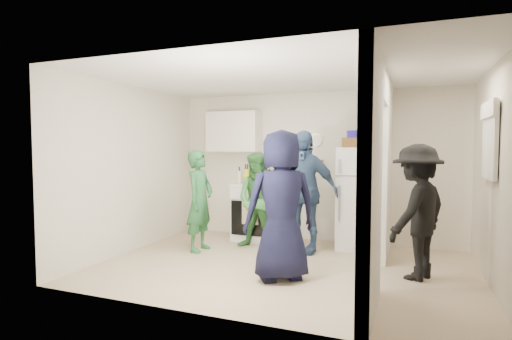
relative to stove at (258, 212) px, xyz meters
The scene contains 38 objects.
floor 1.69m from the stove, 57.45° to the right, with size 4.80×4.80×0.00m, color tan.
wall_back 1.21m from the stove, 20.68° to the left, with size 4.80×4.80×0.00m, color silver.
wall_front 3.28m from the stove, 74.10° to the right, with size 4.80×4.80×0.00m, color silver.
wall_left 2.19m from the stove, 138.08° to the right, with size 3.40×3.40×0.00m, color silver.
wall_right 3.63m from the stove, 22.70° to the right, with size 3.40×3.40×0.00m, color silver.
ceiling 2.59m from the stove, 57.45° to the right, with size 4.80×4.80×0.00m, color white.
partition_pier_back 2.23m from the stove, ahead, with size 0.12×1.20×2.50m, color silver.
partition_pier_front 3.32m from the stove, 49.97° to the right, with size 0.12×1.20×2.50m, color silver.
partition_header 3.08m from the stove, 33.44° to the right, with size 0.12×1.00×0.40m, color silver.
stove is the anchor object (origin of this frame).
upper_cabinet 1.48m from the stove, 164.07° to the left, with size 0.95×0.34×0.70m, color silver.
fridge 1.72m from the stove, ahead, with size 0.65×0.63×1.57m, color white.
wicker_basket 1.98m from the stove, ahead, with size 0.35×0.25×0.15m, color brown.
blue_bowl 2.06m from the stove, ahead, with size 0.24×0.24×0.11m, color #24169C.
yellow_cup_stack_top 2.27m from the stove, ahead, with size 0.09×0.09×0.25m, color #F3FF15.
wall_clock 1.56m from the stove, 18.54° to the left, with size 0.22×0.22×0.03m, color white.
spice_shelf 1.27m from the stove, 17.76° to the left, with size 0.35×0.08×0.03m, color olive.
nook_window 3.65m from the stove, 19.77° to the right, with size 0.03×0.70×0.80m, color black.
nook_window_frame 3.64m from the stove, 19.86° to the right, with size 0.04×0.76×0.86m, color white.
nook_valance 3.74m from the stove, 20.00° to the right, with size 0.04×0.82×0.18m, color white.
yellow_cup_stack_stove 0.65m from the stove, 118.61° to the right, with size 0.09×0.09×0.25m, color #E0ED14.
red_cup 0.62m from the stove, 42.27° to the right, with size 0.09×0.09×0.12m, color #BC0C2B.
person_green_left 1.19m from the stove, 119.14° to the right, with size 0.56×0.37×1.53m, color #296837.
person_green_center 0.67m from the stove, 67.89° to the right, with size 0.73×0.57×1.49m, color #367433.
person_denim 1.12m from the stove, 28.45° to the right, with size 1.07×0.45×1.83m, color #374D78.
person_navy 2.13m from the stove, 61.62° to the right, with size 0.87×0.57×1.79m, color black.
person_nook 2.79m from the stove, 25.61° to the right, with size 1.05×0.60×1.62m, color black.
bottle_a 0.71m from the stove, 159.15° to the left, with size 0.06×0.06×0.32m, color olive.
bottle_b 0.63m from the stove, 157.92° to the right, with size 0.07×0.07×0.25m, color #1B4A18.
bottle_c 0.64m from the stove, 122.69° to the left, with size 0.07×0.07×0.27m, color #999FA6.
bottle_d 0.64m from the stove, 71.65° to the right, with size 0.07×0.07×0.32m, color #603910.
bottle_e 0.65m from the stove, 64.65° to the left, with size 0.07×0.07×0.27m, color #8F9B9E.
bottle_f 0.64m from the stove, ahead, with size 0.07×0.07×0.25m, color #12331A.
bottle_g 0.68m from the stove, 25.97° to the left, with size 0.06×0.06×0.26m, color #A48D35.
bottle_h 0.70m from the stove, 160.39° to the right, with size 0.08×0.08×0.29m, color silver.
bottle_i 0.64m from the stove, 74.83° to the left, with size 0.06×0.06×0.31m, color #642B11.
bottle_j 0.69m from the stove, 16.99° to the right, with size 0.06×0.06×0.25m, color #26561D.
bottle_k 0.68m from the stove, 166.88° to the left, with size 0.07×0.07×0.33m, color brown.
Camera 1 is at (1.55, -4.94, 1.58)m, focal length 28.00 mm.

